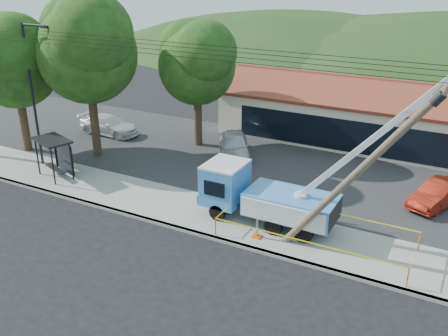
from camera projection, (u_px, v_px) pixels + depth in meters
ground at (185, 259)px, 22.26m from camera, size 120.00×120.00×0.00m
curb at (208, 236)px, 23.95m from camera, size 60.00×0.25×0.15m
sidewalk at (226, 220)px, 25.49m from camera, size 60.00×4.00×0.15m
parking_lot at (284, 167)px, 32.02m from camera, size 60.00×12.00×0.10m
strip_mall at (378, 117)px, 36.08m from camera, size 22.50×8.53×4.67m
streetlight at (34, 85)px, 30.28m from camera, size 2.13×0.22×9.00m
tree_west_near at (86, 44)px, 31.09m from camera, size 7.56×6.72×10.80m
tree_west_far at (13, 57)px, 32.42m from camera, size 6.84×6.08×9.48m
tree_lot at (197, 59)px, 33.50m from camera, size 6.30×5.60×8.94m
hill_west at (297, 51)px, 73.57m from camera, size 78.40×56.00×28.00m
utility_truck at (266, 194)px, 24.63m from camera, size 11.52×3.67×8.82m
leaning_pole at (370, 160)px, 20.13m from camera, size 6.53×1.79×8.77m
bus_shelter at (55, 149)px, 29.82m from camera, size 2.86×2.26×2.41m
caution_tape at (315, 229)px, 23.07m from camera, size 8.86×3.25×0.94m
car_silver at (234, 159)px, 33.55m from camera, size 4.11×5.15×1.65m
car_red at (436, 207)px, 26.97m from camera, size 2.91×4.33×1.35m
car_white at (110, 135)px, 38.06m from camera, size 4.87×2.06×1.40m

